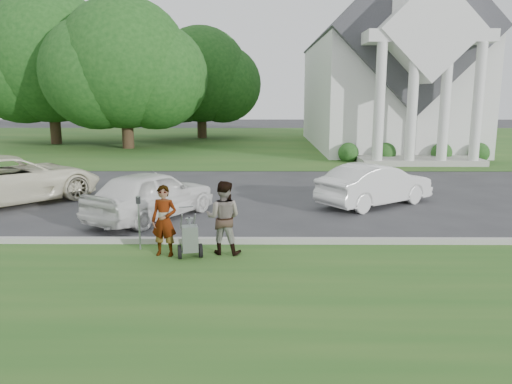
{
  "coord_description": "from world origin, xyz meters",
  "views": [
    {
      "loc": [
        0.72,
        -11.02,
        3.57
      ],
      "look_at": [
        0.64,
        0.0,
        1.39
      ],
      "focal_mm": 35.0,
      "sensor_mm": 36.0,
      "label": 1
    }
  ],
  "objects_px": {
    "tree_left": "(124,69)",
    "striping_cart": "(190,240)",
    "person_left": "(164,221)",
    "tree_far": "(50,63)",
    "person_right": "(223,218)",
    "car_d": "(375,185)",
    "tree_back": "(201,79)",
    "parking_meter_near": "(139,216)",
    "car_b": "(151,194)",
    "church": "(385,57)",
    "car_a": "(10,179)"
  },
  "relations": [
    {
      "from": "car_a",
      "to": "tree_far",
      "type": "bearing_deg",
      "value": -29.04
    },
    {
      "from": "car_a",
      "to": "parking_meter_near",
      "type": "bearing_deg",
      "value": -179.96
    },
    {
      "from": "person_left",
      "to": "car_a",
      "type": "height_order",
      "value": "car_a"
    },
    {
      "from": "car_d",
      "to": "car_a",
      "type": "bearing_deg",
      "value": 53.88
    },
    {
      "from": "tree_left",
      "to": "tree_back",
      "type": "xyz_separation_m",
      "value": [
        4.0,
        8.0,
        -0.38
      ]
    },
    {
      "from": "tree_left",
      "to": "tree_far",
      "type": "height_order",
      "value": "tree_far"
    },
    {
      "from": "parking_meter_near",
      "to": "car_d",
      "type": "distance_m",
      "value": 8.12
    },
    {
      "from": "tree_back",
      "to": "person_left",
      "type": "xyz_separation_m",
      "value": [
        2.62,
        -30.35,
        -3.93
      ]
    },
    {
      "from": "person_right",
      "to": "person_left",
      "type": "bearing_deg",
      "value": 16.82
    },
    {
      "from": "tree_left",
      "to": "tree_back",
      "type": "bearing_deg",
      "value": 63.43
    },
    {
      "from": "person_left",
      "to": "car_b",
      "type": "distance_m",
      "value": 3.54
    },
    {
      "from": "tree_far",
      "to": "tree_left",
      "type": "bearing_deg",
      "value": -26.56
    },
    {
      "from": "car_a",
      "to": "person_right",
      "type": "bearing_deg",
      "value": -172.75
    },
    {
      "from": "striping_cart",
      "to": "person_left",
      "type": "bearing_deg",
      "value": 153.87
    },
    {
      "from": "tree_left",
      "to": "striping_cart",
      "type": "bearing_deg",
      "value": -72.25
    },
    {
      "from": "car_a",
      "to": "person_left",
      "type": "bearing_deg",
      "value": -178.98
    },
    {
      "from": "car_a",
      "to": "church",
      "type": "bearing_deg",
      "value": -89.64
    },
    {
      "from": "car_a",
      "to": "car_b",
      "type": "xyz_separation_m",
      "value": [
        5.08,
        -2.05,
        -0.08
      ]
    },
    {
      "from": "tree_back",
      "to": "car_b",
      "type": "bearing_deg",
      "value": -86.58
    },
    {
      "from": "church",
      "to": "person_left",
      "type": "height_order",
      "value": "church"
    },
    {
      "from": "person_left",
      "to": "car_d",
      "type": "bearing_deg",
      "value": 52.4
    },
    {
      "from": "person_left",
      "to": "parking_meter_near",
      "type": "bearing_deg",
      "value": 158.08
    },
    {
      "from": "church",
      "to": "car_d",
      "type": "xyz_separation_m",
      "value": [
        -4.53,
        -18.23,
        -5.26
      ]
    },
    {
      "from": "tree_far",
      "to": "tree_back",
      "type": "distance_m",
      "value": 11.22
    },
    {
      "from": "church",
      "to": "car_b",
      "type": "height_order",
      "value": "church"
    },
    {
      "from": "tree_back",
      "to": "person_right",
      "type": "distance_m",
      "value": 30.69
    },
    {
      "from": "person_right",
      "to": "car_d",
      "type": "height_order",
      "value": "person_right"
    },
    {
      "from": "person_right",
      "to": "tree_far",
      "type": "bearing_deg",
      "value": -51.29
    },
    {
      "from": "tree_back",
      "to": "parking_meter_near",
      "type": "xyz_separation_m",
      "value": [
        1.96,
        -29.93,
        -3.92
      ]
    },
    {
      "from": "striping_cart",
      "to": "car_b",
      "type": "bearing_deg",
      "value": 101.46
    },
    {
      "from": "person_right",
      "to": "tree_back",
      "type": "bearing_deg",
      "value": -72.82
    },
    {
      "from": "church",
      "to": "car_b",
      "type": "xyz_separation_m",
      "value": [
        -11.4,
        -20.08,
        -5.22
      ]
    },
    {
      "from": "church",
      "to": "car_b",
      "type": "distance_m",
      "value": 23.68
    },
    {
      "from": "person_left",
      "to": "tree_far",
      "type": "bearing_deg",
      "value": 127.03
    },
    {
      "from": "church",
      "to": "striping_cart",
      "type": "height_order",
      "value": "church"
    },
    {
      "from": "car_a",
      "to": "car_d",
      "type": "distance_m",
      "value": 11.96
    },
    {
      "from": "tree_left",
      "to": "person_right",
      "type": "distance_m",
      "value": 23.95
    },
    {
      "from": "striping_cart",
      "to": "person_left",
      "type": "xyz_separation_m",
      "value": [
        -0.58,
        0.14,
        0.37
      ]
    },
    {
      "from": "church",
      "to": "car_a",
      "type": "height_order",
      "value": "church"
    },
    {
      "from": "tree_back",
      "to": "parking_meter_near",
      "type": "height_order",
      "value": "tree_back"
    },
    {
      "from": "tree_far",
      "to": "car_d",
      "type": "distance_m",
      "value": 27.77
    },
    {
      "from": "church",
      "to": "person_right",
      "type": "bearing_deg",
      "value": -111.3
    },
    {
      "from": "striping_cart",
      "to": "person_right",
      "type": "relative_size",
      "value": 0.67
    },
    {
      "from": "tree_left",
      "to": "person_right",
      "type": "height_order",
      "value": "tree_left"
    },
    {
      "from": "tree_left",
      "to": "car_a",
      "type": "distance_m",
      "value": 17.45
    },
    {
      "from": "tree_left",
      "to": "car_d",
      "type": "xyz_separation_m",
      "value": [
        12.49,
        -17.1,
        -4.44
      ]
    },
    {
      "from": "tree_far",
      "to": "person_left",
      "type": "xyz_separation_m",
      "value": [
        12.62,
        -25.35,
        -4.9
      ]
    },
    {
      "from": "car_d",
      "to": "person_left",
      "type": "bearing_deg",
      "value": 96.66
    },
    {
      "from": "tree_left",
      "to": "tree_back",
      "type": "relative_size",
      "value": 1.11
    },
    {
      "from": "person_left",
      "to": "church",
      "type": "bearing_deg",
      "value": 76.68
    }
  ]
}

